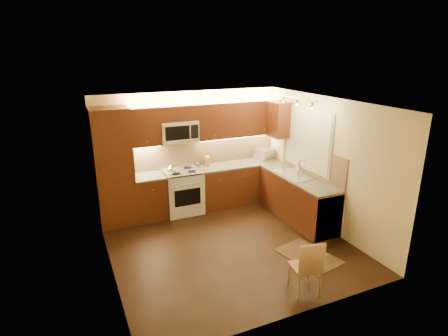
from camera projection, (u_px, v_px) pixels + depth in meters
name	position (u px, v px, depth m)	size (l,w,h in m)	color
floor	(229.00, 245.00, 6.52)	(4.00, 4.00, 0.01)	black
ceiling	(230.00, 103.00, 5.76)	(4.00, 4.00, 0.01)	beige
wall_back	(190.00, 150.00, 7.88)	(4.00, 0.01, 2.50)	beige
wall_front	(299.00, 229.00, 4.40)	(4.00, 0.01, 2.50)	beige
wall_left	(105.00, 197.00, 5.36)	(0.01, 4.00, 2.50)	beige
wall_right	(325.00, 164.00, 6.92)	(0.01, 4.00, 2.50)	beige
pantry	(114.00, 168.00, 7.01)	(0.70, 0.60, 2.30)	#4D1C10
base_cab_back_left	(150.00, 197.00, 7.49)	(0.62, 0.60, 0.86)	#4D1C10
counter_back_left	(149.00, 177.00, 7.35)	(0.62, 0.60, 0.04)	#383633
base_cab_back_right	(239.00, 183.00, 8.27)	(1.92, 0.60, 0.86)	#4D1C10
counter_back_right	(239.00, 164.00, 8.14)	(1.92, 0.60, 0.04)	#383633
base_cab_right	(297.00, 199.00, 7.40)	(0.60, 2.00, 0.86)	#4D1C10
counter_right	(298.00, 178.00, 7.26)	(0.60, 2.00, 0.04)	#383633
dishwasher	(319.00, 212.00, 6.79)	(0.58, 0.60, 0.84)	silver
backsplash_back	(205.00, 151.00, 8.02)	(3.30, 0.02, 0.60)	tan
backsplash_right	(312.00, 161.00, 7.28)	(0.02, 2.00, 0.60)	tan
upper_cab_back_left	(144.00, 127.00, 7.15)	(0.62, 0.35, 0.75)	#4D1C10
upper_cab_back_right	(237.00, 119.00, 7.94)	(1.92, 0.35, 0.75)	#4D1C10
upper_cab_bridge	(178.00, 113.00, 7.35)	(0.76, 0.35, 0.31)	#4D1C10
upper_cab_right_corner	(279.00, 119.00, 7.88)	(0.35, 0.50, 0.75)	#4D1C10
stove	(183.00, 191.00, 7.72)	(0.76, 0.65, 0.92)	silver
microwave	(179.00, 131.00, 7.45)	(0.76, 0.38, 0.44)	silver
window_frame	(308.00, 140.00, 7.28)	(0.03, 1.44, 1.24)	silver
window_blinds	(307.00, 140.00, 7.28)	(0.02, 1.36, 1.16)	silver
sink	(294.00, 171.00, 7.36)	(0.52, 0.86, 0.15)	silver
faucet	(302.00, 167.00, 7.41)	(0.20, 0.04, 0.30)	silver
track_light_bar	(297.00, 98.00, 6.72)	(0.04, 1.20, 0.03)	silver
kettle	(171.00, 169.00, 7.34)	(0.19, 0.19, 0.22)	silver
toaster_oven	(264.00, 154.00, 8.44)	(0.41, 0.31, 0.25)	silver
knife_block	(207.00, 161.00, 7.97)	(0.09, 0.15, 0.20)	#AA754C
spice_jar_a	(197.00, 164.00, 7.98)	(0.04, 0.04, 0.09)	silver
spice_jar_b	(199.00, 165.00, 7.90)	(0.05, 0.05, 0.09)	olive
spice_jar_c	(197.00, 164.00, 7.98)	(0.05, 0.05, 0.08)	silver
spice_jar_d	(210.00, 162.00, 8.09)	(0.04, 0.04, 0.08)	olive
soap_bottle	(298.00, 166.00, 7.63)	(0.09, 0.10, 0.21)	silver
rug	(308.00, 256.00, 6.15)	(0.66, 0.99, 0.01)	black
dining_chair	(305.00, 266.00, 5.13)	(0.37, 0.37, 0.84)	#AA754C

